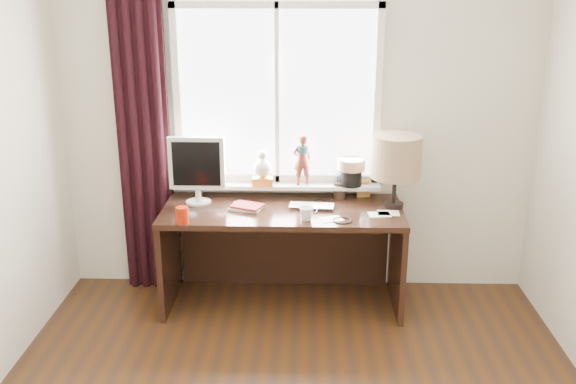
{
  "coord_description": "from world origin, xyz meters",
  "views": [
    {
      "loc": [
        0.06,
        -2.63,
        2.29
      ],
      "look_at": [
        -0.05,
        1.25,
        1.0
      ],
      "focal_mm": 40.0,
      "sensor_mm": 36.0,
      "label": 1
    }
  ],
  "objects_px": {
    "mug": "(306,213)",
    "red_cup": "(182,215)",
    "table_lamp": "(396,157)",
    "monitor": "(197,166)",
    "desk": "(283,235)",
    "laptop": "(312,206)"
  },
  "relations": [
    {
      "from": "monitor",
      "to": "red_cup",
      "type": "bearing_deg",
      "value": -95.78
    },
    {
      "from": "laptop",
      "to": "red_cup",
      "type": "height_order",
      "value": "red_cup"
    },
    {
      "from": "mug",
      "to": "red_cup",
      "type": "height_order",
      "value": "red_cup"
    },
    {
      "from": "mug",
      "to": "desk",
      "type": "distance_m",
      "value": 0.46
    },
    {
      "from": "laptop",
      "to": "table_lamp",
      "type": "xyz_separation_m",
      "value": [
        0.58,
        0.05,
        0.35
      ]
    },
    {
      "from": "table_lamp",
      "to": "monitor",
      "type": "bearing_deg",
      "value": 178.51
    },
    {
      "from": "red_cup",
      "to": "desk",
      "type": "relative_size",
      "value": 0.07
    },
    {
      "from": "mug",
      "to": "monitor",
      "type": "xyz_separation_m",
      "value": [
        -0.78,
        0.32,
        0.23
      ]
    },
    {
      "from": "mug",
      "to": "red_cup",
      "type": "bearing_deg",
      "value": -174.46
    },
    {
      "from": "laptop",
      "to": "red_cup",
      "type": "relative_size",
      "value": 2.86
    },
    {
      "from": "laptop",
      "to": "desk",
      "type": "bearing_deg",
      "value": 164.75
    },
    {
      "from": "desk",
      "to": "table_lamp",
      "type": "bearing_deg",
      "value": -2.45
    },
    {
      "from": "red_cup",
      "to": "monitor",
      "type": "bearing_deg",
      "value": 84.22
    },
    {
      "from": "table_lamp",
      "to": "laptop",
      "type": "bearing_deg",
      "value": -175.41
    },
    {
      "from": "mug",
      "to": "monitor",
      "type": "height_order",
      "value": "monitor"
    },
    {
      "from": "laptop",
      "to": "desk",
      "type": "distance_m",
      "value": 0.34
    },
    {
      "from": "red_cup",
      "to": "table_lamp",
      "type": "relative_size",
      "value": 0.21
    },
    {
      "from": "laptop",
      "to": "table_lamp",
      "type": "height_order",
      "value": "table_lamp"
    },
    {
      "from": "mug",
      "to": "red_cup",
      "type": "distance_m",
      "value": 0.83
    },
    {
      "from": "table_lamp",
      "to": "mug",
      "type": "bearing_deg",
      "value": -155.47
    },
    {
      "from": "mug",
      "to": "desk",
      "type": "xyz_separation_m",
      "value": [
        -0.17,
        0.32,
        -0.29
      ]
    },
    {
      "from": "mug",
      "to": "table_lamp",
      "type": "xyz_separation_m",
      "value": [
        0.62,
        0.28,
        0.32
      ]
    }
  ]
}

